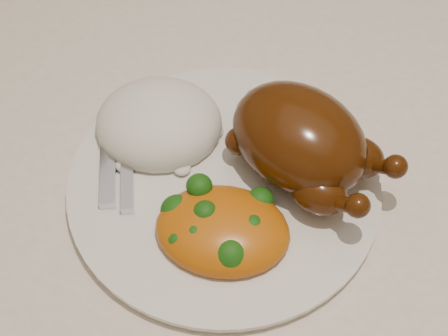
% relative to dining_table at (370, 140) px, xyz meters
% --- Properties ---
extents(floor, '(4.00, 4.00, 0.00)m').
position_rel_dining_table_xyz_m(floor, '(0.00, 0.00, -0.67)').
color(floor, brown).
rests_on(floor, ground).
extents(dining_table, '(1.60, 0.90, 0.76)m').
position_rel_dining_table_xyz_m(dining_table, '(0.00, 0.00, 0.00)').
color(dining_table, brown).
rests_on(dining_table, floor).
extents(tablecloth, '(1.73, 1.03, 0.18)m').
position_rel_dining_table_xyz_m(tablecloth, '(0.00, 0.00, 0.07)').
color(tablecloth, '#F2E4D0').
rests_on(tablecloth, dining_table).
extents(dinner_plate, '(0.32, 0.32, 0.01)m').
position_rel_dining_table_xyz_m(dinner_plate, '(-0.11, -0.20, 0.11)').
color(dinner_plate, white).
rests_on(dinner_plate, tablecloth).
extents(roast_chicken, '(0.18, 0.14, 0.09)m').
position_rel_dining_table_xyz_m(roast_chicken, '(-0.05, -0.16, 0.16)').
color(roast_chicken, '#4D2508').
rests_on(roast_chicken, dinner_plate).
extents(rice_mound, '(0.16, 0.15, 0.07)m').
position_rel_dining_table_xyz_m(rice_mound, '(-0.19, -0.18, 0.13)').
color(rice_mound, white).
rests_on(rice_mound, dinner_plate).
extents(mac_and_cheese, '(0.14, 0.12, 0.05)m').
position_rel_dining_table_xyz_m(mac_and_cheese, '(-0.08, -0.26, 0.13)').
color(mac_and_cheese, '#D4670D').
rests_on(mac_and_cheese, dinner_plate).
extents(cutlery, '(0.08, 0.17, 0.01)m').
position_rel_dining_table_xyz_m(cutlery, '(-0.20, -0.22, 0.12)').
color(cutlery, silver).
rests_on(cutlery, dinner_plate).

